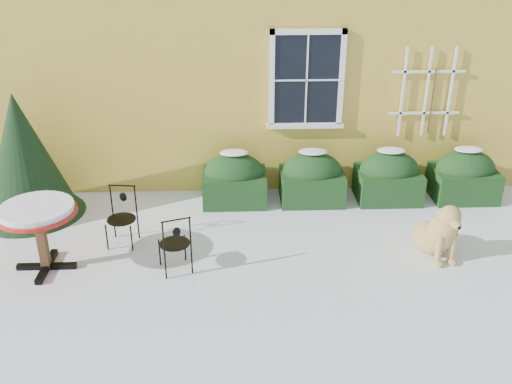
{
  "coord_description": "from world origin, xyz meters",
  "views": [
    {
      "loc": [
        -0.28,
        -6.15,
        4.3
      ],
      "look_at": [
        0.0,
        1.0,
        0.9
      ],
      "focal_mm": 40.0,
      "sensor_mm": 36.0,
      "label": 1
    }
  ],
  "objects_px": {
    "patio_chair_far": "(122,216)",
    "dog": "(439,233)",
    "bistro_table": "(38,217)",
    "patio_chair_near": "(175,243)",
    "evergreen_shrub": "(25,168)"
  },
  "relations": [
    {
      "from": "dog",
      "to": "patio_chair_near",
      "type": "bearing_deg",
      "value": 173.43
    },
    {
      "from": "bistro_table",
      "to": "patio_chair_far",
      "type": "height_order",
      "value": "bistro_table"
    },
    {
      "from": "patio_chair_near",
      "to": "patio_chair_far",
      "type": "height_order",
      "value": "patio_chair_far"
    },
    {
      "from": "evergreen_shrub",
      "to": "patio_chair_far",
      "type": "bearing_deg",
      "value": -31.14
    },
    {
      "from": "bistro_table",
      "to": "dog",
      "type": "bearing_deg",
      "value": 1.39
    },
    {
      "from": "bistro_table",
      "to": "dog",
      "type": "relative_size",
      "value": 1.02
    },
    {
      "from": "patio_chair_far",
      "to": "dog",
      "type": "height_order",
      "value": "dog"
    },
    {
      "from": "bistro_table",
      "to": "patio_chair_near",
      "type": "relative_size",
      "value": 1.2
    },
    {
      "from": "bistro_table",
      "to": "dog",
      "type": "xyz_separation_m",
      "value": [
        5.44,
        0.13,
        -0.44
      ]
    },
    {
      "from": "bistro_table",
      "to": "dog",
      "type": "distance_m",
      "value": 5.46
    },
    {
      "from": "patio_chair_near",
      "to": "dog",
      "type": "distance_m",
      "value": 3.66
    },
    {
      "from": "patio_chair_near",
      "to": "patio_chair_far",
      "type": "distance_m",
      "value": 1.15
    },
    {
      "from": "evergreen_shrub",
      "to": "bistro_table",
      "type": "relative_size",
      "value": 1.95
    },
    {
      "from": "patio_chair_near",
      "to": "evergreen_shrub",
      "type": "bearing_deg",
      "value": -54.38
    },
    {
      "from": "evergreen_shrub",
      "to": "bistro_table",
      "type": "bearing_deg",
      "value": -67.24
    }
  ]
}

